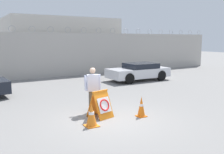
% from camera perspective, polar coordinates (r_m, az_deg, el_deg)
% --- Properties ---
extents(ground_plane, '(90.00, 90.00, 0.00)m').
position_cam_1_polar(ground_plane, '(9.08, 0.01, -9.84)').
color(ground_plane, gray).
extents(perimeter_wall, '(36.00, 0.30, 3.82)m').
position_cam_1_polar(perimeter_wall, '(19.09, -17.56, 4.68)').
color(perimeter_wall, '#ADA8A0').
rests_on(perimeter_wall, ground_plane).
extents(building_block, '(9.76, 6.67, 4.78)m').
position_cam_1_polar(building_block, '(24.69, -11.80, 7.33)').
color(building_block, beige).
rests_on(building_block, ground_plane).
extents(barricade_sign, '(0.87, 0.93, 1.01)m').
position_cam_1_polar(barricade_sign, '(9.28, -2.49, -6.21)').
color(barricade_sign, orange).
rests_on(barricade_sign, ground_plane).
extents(security_guard, '(0.63, 0.53, 1.78)m').
position_cam_1_polar(security_guard, '(9.86, -4.43, -2.37)').
color(security_guard, '#514C42').
rests_on(security_guard, ground_plane).
extents(traffic_cone_near, '(0.34, 0.34, 0.77)m').
position_cam_1_polar(traffic_cone_near, '(9.45, 6.73, -6.73)').
color(traffic_cone_near, orange).
rests_on(traffic_cone_near, ground_plane).
extents(traffic_cone_mid, '(0.43, 0.43, 0.79)m').
position_cam_1_polar(traffic_cone_mid, '(8.40, -4.72, -8.63)').
color(traffic_cone_mid, orange).
rests_on(traffic_cone_mid, ground_plane).
extents(parked_car_far_side, '(4.39, 2.05, 1.22)m').
position_cam_1_polar(parked_car_far_side, '(17.62, 6.10, 1.28)').
color(parked_car_far_side, black).
rests_on(parked_car_far_side, ground_plane).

